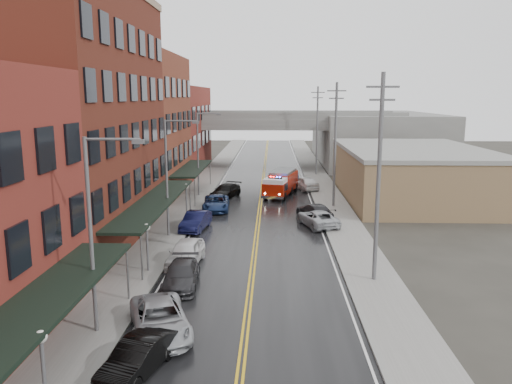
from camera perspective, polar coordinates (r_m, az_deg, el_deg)
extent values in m
cube|color=black|center=(44.30, 0.30, -3.07)|extent=(11.00, 160.00, 0.02)
cube|color=slate|center=(45.08, -9.03, -2.88)|extent=(3.00, 160.00, 0.15)
cube|color=slate|center=(44.68, 9.71, -3.02)|extent=(3.00, 160.00, 0.15)
cube|color=gray|center=(44.79, -6.96, -2.91)|extent=(0.30, 160.00, 0.15)
cube|color=gray|center=(44.49, 7.60, -3.02)|extent=(0.30, 160.00, 0.15)
cube|color=#4F2214|center=(38.83, -20.22, 7.73)|extent=(9.00, 20.00, 18.00)
cube|color=maroon|center=(55.50, -13.35, 7.30)|extent=(9.00, 15.00, 15.00)
cube|color=maroon|center=(72.59, -9.69, 7.02)|extent=(9.00, 20.00, 12.00)
cube|color=#846547|center=(55.61, 17.33, 1.92)|extent=(14.00, 22.00, 5.00)
cube|color=slate|center=(84.92, 13.39, 6.07)|extent=(18.00, 30.00, 8.00)
cube|color=black|center=(20.57, -23.86, -12.05)|extent=(2.60, 16.00, 0.18)
cylinder|color=slate|center=(27.30, -14.46, -9.15)|extent=(0.10, 0.10, 3.00)
cube|color=black|center=(37.80, -11.45, -1.07)|extent=(2.60, 18.00, 0.18)
cylinder|color=slate|center=(29.85, -12.96, -7.34)|extent=(0.10, 0.10, 3.00)
cylinder|color=slate|center=(46.14, -7.55, -0.70)|extent=(0.10, 0.10, 3.00)
cube|color=black|center=(54.72, -7.27, 2.72)|extent=(2.60, 13.00, 0.18)
cylinder|color=slate|center=(48.85, -7.02, -0.04)|extent=(0.10, 0.10, 3.00)
cylinder|color=slate|center=(60.75, -5.26, 2.14)|extent=(0.10, 0.10, 3.00)
cylinder|color=#59595B|center=(19.20, -23.04, -19.00)|extent=(0.14, 0.14, 2.80)
sphere|color=silver|center=(18.52, -23.40, -14.95)|extent=(0.44, 0.44, 0.44)
cylinder|color=#59595B|center=(31.36, -12.30, -6.61)|extent=(0.14, 0.14, 2.80)
sphere|color=silver|center=(30.95, -12.41, -3.95)|extent=(0.44, 0.44, 0.44)
cylinder|color=#59595B|center=(44.62, -7.95, -1.24)|extent=(0.14, 0.14, 2.80)
sphere|color=silver|center=(44.33, -8.00, 0.66)|extent=(0.44, 0.44, 0.44)
cylinder|color=#59595B|center=(23.29, -18.35, -5.10)|extent=(0.18, 0.18, 9.00)
cylinder|color=#59595B|center=(22.12, -16.10, 5.82)|extent=(2.40, 0.12, 0.12)
cube|color=#59595B|center=(21.82, -13.33, 5.62)|extent=(0.50, 0.22, 0.18)
cylinder|color=#59595B|center=(38.34, -10.17, 1.42)|extent=(0.18, 0.18, 9.00)
cylinder|color=#59595B|center=(37.64, -8.59, 8.04)|extent=(2.40, 0.12, 0.12)
cube|color=#59595B|center=(37.46, -6.92, 7.91)|extent=(0.50, 0.22, 0.18)
cylinder|color=#59595B|center=(53.93, -6.65, 4.22)|extent=(0.18, 0.18, 9.00)
cylinder|color=#59595B|center=(53.44, -5.47, 8.91)|extent=(2.40, 0.12, 0.12)
cube|color=#59595B|center=(53.31, -4.28, 8.82)|extent=(0.50, 0.22, 0.18)
cylinder|color=#59595B|center=(28.99, 13.82, 1.25)|extent=(0.24, 0.24, 12.00)
cube|color=#59595B|center=(28.61, 14.30, 11.57)|extent=(1.80, 0.12, 0.12)
cube|color=#59595B|center=(28.61, 14.23, 10.17)|extent=(1.40, 0.12, 0.12)
cylinder|color=#59595B|center=(48.57, 9.03, 5.21)|extent=(0.24, 0.24, 12.00)
cube|color=#59595B|center=(48.35, 9.22, 11.35)|extent=(1.80, 0.12, 0.12)
cube|color=#59595B|center=(48.35, 9.19, 10.52)|extent=(1.40, 0.12, 0.12)
cylinder|color=#59595B|center=(68.40, 6.99, 6.87)|extent=(0.24, 0.24, 12.00)
cube|color=#59595B|center=(68.24, 7.09, 11.23)|extent=(1.80, 0.12, 0.12)
cube|color=#59595B|center=(68.24, 7.08, 10.64)|extent=(1.40, 0.12, 0.12)
cube|color=slate|center=(75.09, 1.00, 7.87)|extent=(40.00, 10.00, 1.50)
cube|color=slate|center=(76.35, -7.32, 5.01)|extent=(1.60, 8.00, 6.00)
cube|color=slate|center=(76.00, 9.34, 4.93)|extent=(1.60, 8.00, 6.00)
cube|color=maroon|center=(55.48, 3.12, 1.24)|extent=(3.47, 5.41, 1.91)
cube|color=maroon|center=(52.14, 2.20, 0.32)|extent=(2.80, 2.86, 1.36)
cube|color=silver|center=(51.98, 2.21, 1.30)|extent=(2.64, 2.66, 0.45)
cube|color=black|center=(52.26, 2.25, 0.64)|extent=(2.59, 1.99, 0.73)
cube|color=slate|center=(55.31, 3.13, 2.35)|extent=(3.16, 5.01, 0.27)
cube|color=black|center=(51.93, 2.21, 1.63)|extent=(1.47, 0.62, 0.13)
sphere|color=#FF0C0C|center=(52.04, 1.68, 1.73)|extent=(0.18, 0.18, 0.18)
sphere|color=#1933FF|center=(51.80, 2.75, 1.68)|extent=(0.18, 0.18, 0.18)
cylinder|color=black|center=(52.43, 1.11, -0.38)|extent=(0.96, 0.54, 0.91)
cylinder|color=black|center=(51.94, 3.24, -0.50)|extent=(0.96, 0.54, 0.91)
cylinder|color=black|center=(55.45, 1.99, 0.24)|extent=(0.96, 0.54, 0.91)
cylinder|color=black|center=(54.99, 4.01, 0.13)|extent=(0.96, 0.54, 0.91)
cylinder|color=black|center=(57.62, 2.57, 0.64)|extent=(0.96, 0.54, 0.91)
cylinder|color=black|center=(57.17, 4.51, 0.54)|extent=(0.96, 0.54, 0.91)
imported|color=black|center=(20.97, -13.38, -17.94)|extent=(2.56, 4.40, 1.37)
imported|color=#9C9FA3|center=(23.80, -10.92, -14.07)|extent=(4.05, 5.76, 1.46)
imported|color=#2A2A2D|center=(29.08, -8.55, -9.39)|extent=(2.16, 4.77, 1.35)
imported|color=silver|center=(32.63, -8.04, -6.88)|extent=(2.24, 4.80, 1.59)
imported|color=black|center=(40.82, -6.90, -3.30)|extent=(2.19, 4.69, 1.49)
imported|color=#15264F|center=(47.54, -4.60, -1.26)|extent=(2.71, 5.29, 1.43)
imported|color=black|center=(53.35, -3.51, 0.10)|extent=(3.53, 5.41, 1.46)
imported|color=#A9ADB1|center=(41.97, 7.05, -2.98)|extent=(3.72, 5.45, 1.39)
imported|color=black|center=(44.08, 6.76, -2.25)|extent=(3.49, 5.42, 1.46)
imported|color=silver|center=(58.05, 5.63, 1.02)|extent=(3.38, 5.07, 1.60)
imported|color=black|center=(63.77, 4.04, 1.89)|extent=(1.72, 4.60, 1.50)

